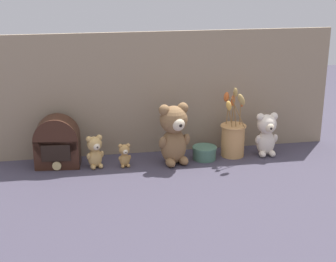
{
  "coord_description": "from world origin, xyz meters",
  "views": [
    {
      "loc": [
        -0.39,
        -2.14,
        0.88
      ],
      "look_at": [
        0.0,
        0.02,
        0.15
      ],
      "focal_mm": 55.0,
      "sensor_mm": 36.0,
      "label": 1
    }
  ],
  "objects_px": {
    "teddy_bear_medium": "(266,133)",
    "teddy_bear_small": "(95,151)",
    "flower_vase": "(233,136)",
    "vintage_radio": "(57,144)",
    "teddy_bear_tiny": "(125,155)",
    "decorative_tin_tall": "(205,153)",
    "teddy_bear_large": "(174,133)"
  },
  "relations": [
    {
      "from": "teddy_bear_medium",
      "to": "teddy_bear_small",
      "type": "bearing_deg",
      "value": -179.12
    },
    {
      "from": "flower_vase",
      "to": "vintage_radio",
      "type": "xyz_separation_m",
      "value": [
        -0.81,
        0.02,
        0.01
      ]
    },
    {
      "from": "vintage_radio",
      "to": "flower_vase",
      "type": "bearing_deg",
      "value": -1.16
    },
    {
      "from": "teddy_bear_tiny",
      "to": "flower_vase",
      "type": "relative_size",
      "value": 0.32
    },
    {
      "from": "teddy_bear_small",
      "to": "decorative_tin_tall",
      "type": "height_order",
      "value": "teddy_bear_small"
    },
    {
      "from": "teddy_bear_small",
      "to": "flower_vase",
      "type": "bearing_deg",
      "value": 2.73
    },
    {
      "from": "vintage_radio",
      "to": "teddy_bear_small",
      "type": "bearing_deg",
      "value": -16.08
    },
    {
      "from": "teddy_bear_large",
      "to": "vintage_radio",
      "type": "xyz_separation_m",
      "value": [
        -0.52,
        0.06,
        -0.04
      ]
    },
    {
      "from": "flower_vase",
      "to": "decorative_tin_tall",
      "type": "relative_size",
      "value": 3.01
    },
    {
      "from": "teddy_bear_small",
      "to": "teddy_bear_tiny",
      "type": "height_order",
      "value": "teddy_bear_small"
    },
    {
      "from": "teddy_bear_tiny",
      "to": "teddy_bear_small",
      "type": "bearing_deg",
      "value": 173.35
    },
    {
      "from": "teddy_bear_medium",
      "to": "vintage_radio",
      "type": "xyz_separation_m",
      "value": [
        -0.96,
        0.03,
        -0.0
      ]
    },
    {
      "from": "teddy_bear_tiny",
      "to": "vintage_radio",
      "type": "xyz_separation_m",
      "value": [
        -0.29,
        0.06,
        0.05
      ]
    },
    {
      "from": "teddy_bear_large",
      "to": "vintage_radio",
      "type": "height_order",
      "value": "teddy_bear_large"
    },
    {
      "from": "teddy_bear_small",
      "to": "decorative_tin_tall",
      "type": "relative_size",
      "value": 1.32
    },
    {
      "from": "teddy_bear_tiny",
      "to": "decorative_tin_tall",
      "type": "relative_size",
      "value": 0.96
    },
    {
      "from": "teddy_bear_small",
      "to": "flower_vase",
      "type": "relative_size",
      "value": 0.44
    },
    {
      "from": "teddy_bear_large",
      "to": "teddy_bear_tiny",
      "type": "relative_size",
      "value": 2.59
    },
    {
      "from": "teddy_bear_medium",
      "to": "vintage_radio",
      "type": "relative_size",
      "value": 0.9
    },
    {
      "from": "flower_vase",
      "to": "teddy_bear_tiny",
      "type": "bearing_deg",
      "value": -174.91
    },
    {
      "from": "teddy_bear_medium",
      "to": "decorative_tin_tall",
      "type": "height_order",
      "value": "teddy_bear_medium"
    },
    {
      "from": "teddy_bear_medium",
      "to": "decorative_tin_tall",
      "type": "bearing_deg",
      "value": -179.91
    },
    {
      "from": "teddy_bear_medium",
      "to": "teddy_bear_tiny",
      "type": "relative_size",
      "value": 1.91
    },
    {
      "from": "teddy_bear_medium",
      "to": "vintage_radio",
      "type": "distance_m",
      "value": 0.96
    },
    {
      "from": "teddy_bear_tiny",
      "to": "vintage_radio",
      "type": "height_order",
      "value": "vintage_radio"
    },
    {
      "from": "teddy_bear_medium",
      "to": "flower_vase",
      "type": "relative_size",
      "value": 0.61
    },
    {
      "from": "teddy_bear_small",
      "to": "decorative_tin_tall",
      "type": "distance_m",
      "value": 0.51
    },
    {
      "from": "teddy_bear_large",
      "to": "teddy_bear_medium",
      "type": "bearing_deg",
      "value": 3.61
    },
    {
      "from": "teddy_bear_large",
      "to": "teddy_bear_medium",
      "type": "distance_m",
      "value": 0.45
    },
    {
      "from": "teddy_bear_small",
      "to": "vintage_radio",
      "type": "height_order",
      "value": "vintage_radio"
    },
    {
      "from": "teddy_bear_medium",
      "to": "teddy_bear_small",
      "type": "relative_size",
      "value": 1.38
    },
    {
      "from": "teddy_bear_large",
      "to": "teddy_bear_tiny",
      "type": "xyz_separation_m",
      "value": [
        -0.22,
        0.0,
        -0.09
      ]
    }
  ]
}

